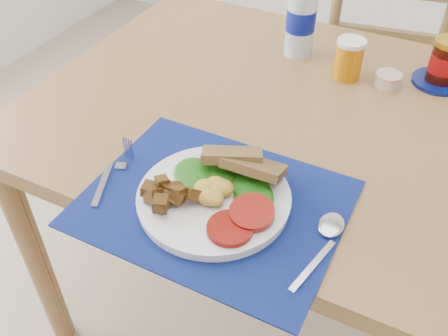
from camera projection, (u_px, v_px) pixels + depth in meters
name	position (u px, v px, depth m)	size (l,w,h in m)	color
table	(337.00, 152.00, 1.14)	(1.40, 0.90, 0.75)	brown
chair_far	(380.00, 57.00, 1.72)	(0.45, 0.43, 1.05)	brown
placemat	(214.00, 203.00, 0.89)	(0.45, 0.36, 0.00)	#040B32
breakfast_plate	(210.00, 195.00, 0.88)	(0.27, 0.27, 0.07)	silver
fork	(114.00, 173.00, 0.95)	(0.05, 0.16, 0.00)	#B2B5BA
spoon	(326.00, 237.00, 0.83)	(0.04, 0.19, 0.01)	#B2B5BA
water_bottle	(302.00, 13.00, 1.24)	(0.07, 0.07, 0.25)	#ADBFCC
juice_glass	(349.00, 60.00, 1.19)	(0.07, 0.07, 0.09)	#AF6304
ramekin	(388.00, 80.00, 1.18)	(0.06, 0.06, 0.03)	tan
jam_on_saucer	(443.00, 65.00, 1.17)	(0.12, 0.12, 0.11)	#051157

